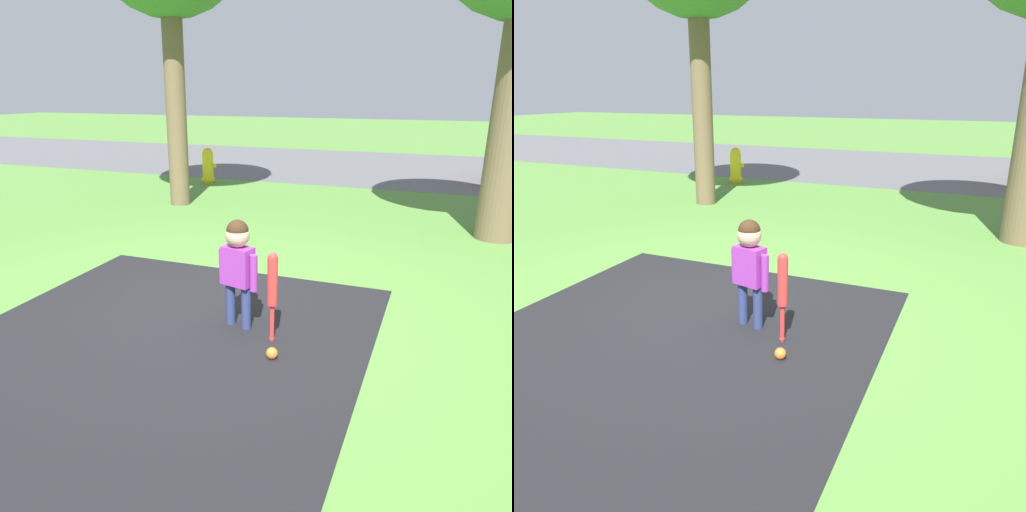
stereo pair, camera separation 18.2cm
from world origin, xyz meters
TOP-DOWN VIEW (x-y plane):
  - ground_plane at (0.00, 0.00)m, footprint 60.00×60.00m
  - street_strip at (0.00, 9.16)m, footprint 40.00×6.00m
  - child at (0.38, -0.20)m, footprint 0.36×0.19m
  - baseball_bat at (0.72, -0.35)m, footprint 0.08×0.08m
  - sports_ball at (0.80, -0.59)m, footprint 0.09×0.09m
  - fire_hydrant at (-2.74, 5.62)m, footprint 0.31×0.28m

SIDE VIEW (x-z plane):
  - ground_plane at x=0.00m, z-range 0.00..0.00m
  - street_strip at x=0.00m, z-range 0.00..0.01m
  - sports_ball at x=0.80m, z-range 0.00..0.09m
  - fire_hydrant at x=-2.74m, z-range -0.01..0.70m
  - baseball_bat at x=0.72m, z-range 0.11..0.82m
  - child at x=0.38m, z-range 0.13..1.03m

